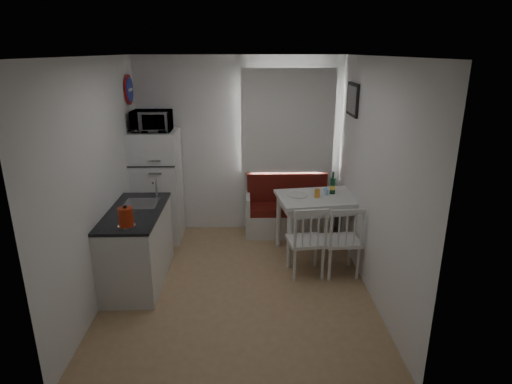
# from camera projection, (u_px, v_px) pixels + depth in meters

# --- Properties ---
(floor) EXTENTS (3.00, 3.50, 0.02)m
(floor) POSITION_uv_depth(u_px,v_px,m) (239.00, 285.00, 5.09)
(floor) COLOR #A77F59
(floor) RESTS_ON ground
(ceiling) EXTENTS (3.00, 3.50, 0.02)m
(ceiling) POSITION_uv_depth(u_px,v_px,m) (236.00, 56.00, 4.27)
(ceiling) COLOR white
(ceiling) RESTS_ON wall_back
(wall_back) EXTENTS (3.00, 0.02, 2.60)m
(wall_back) POSITION_uv_depth(u_px,v_px,m) (240.00, 146.00, 6.34)
(wall_back) COLOR white
(wall_back) RESTS_ON floor
(wall_front) EXTENTS (3.00, 0.02, 2.60)m
(wall_front) POSITION_uv_depth(u_px,v_px,m) (233.00, 252.00, 3.02)
(wall_front) COLOR white
(wall_front) RESTS_ON floor
(wall_left) EXTENTS (0.02, 3.50, 2.60)m
(wall_left) POSITION_uv_depth(u_px,v_px,m) (100.00, 181.00, 4.64)
(wall_left) COLOR white
(wall_left) RESTS_ON floor
(wall_right) EXTENTS (0.02, 3.50, 2.60)m
(wall_right) POSITION_uv_depth(u_px,v_px,m) (373.00, 180.00, 4.71)
(wall_right) COLOR white
(wall_right) RESTS_ON floor
(window) EXTENTS (1.22, 0.06, 1.47)m
(window) POSITION_uv_depth(u_px,v_px,m) (287.00, 125.00, 6.22)
(window) COLOR silver
(window) RESTS_ON wall_back
(curtain) EXTENTS (1.35, 0.02, 1.50)m
(curtain) POSITION_uv_depth(u_px,v_px,m) (288.00, 122.00, 6.14)
(curtain) COLOR white
(curtain) RESTS_ON wall_back
(kitchen_counter) EXTENTS (0.62, 1.32, 1.16)m
(kitchen_counter) POSITION_uv_depth(u_px,v_px,m) (138.00, 245.00, 5.07)
(kitchen_counter) COLOR silver
(kitchen_counter) RESTS_ON floor
(wall_sign) EXTENTS (0.03, 0.40, 0.40)m
(wall_sign) POSITION_uv_depth(u_px,v_px,m) (129.00, 90.00, 5.75)
(wall_sign) COLOR #1A2CA0
(wall_sign) RESTS_ON wall_left
(picture_frame) EXTENTS (0.04, 0.52, 0.42)m
(picture_frame) POSITION_uv_depth(u_px,v_px,m) (352.00, 100.00, 5.52)
(picture_frame) COLOR black
(picture_frame) RESTS_ON wall_right
(bench) EXTENTS (1.26, 0.48, 0.90)m
(bench) POSITION_uv_depth(u_px,v_px,m) (287.00, 215.00, 6.44)
(bench) COLOR silver
(bench) RESTS_ON floor
(dining_table) EXTENTS (1.20, 0.92, 0.82)m
(dining_table) POSITION_uv_depth(u_px,v_px,m) (320.00, 203.00, 5.67)
(dining_table) COLOR silver
(dining_table) RESTS_ON floor
(chair_left) EXTENTS (0.48, 0.46, 0.49)m
(chair_left) POSITION_uv_depth(u_px,v_px,m) (307.00, 235.00, 5.09)
(chair_left) COLOR silver
(chair_left) RESTS_ON floor
(chair_right) EXTENTS (0.46, 0.44, 0.49)m
(chair_right) POSITION_uv_depth(u_px,v_px,m) (343.00, 234.00, 5.10)
(chair_right) COLOR silver
(chair_right) RESTS_ON floor
(fridge) EXTENTS (0.64, 0.64, 1.60)m
(fridge) POSITION_uv_depth(u_px,v_px,m) (158.00, 186.00, 6.14)
(fridge) COLOR white
(fridge) RESTS_ON floor
(microwave) EXTENTS (0.52, 0.35, 0.29)m
(microwave) POSITION_uv_depth(u_px,v_px,m) (152.00, 121.00, 5.79)
(microwave) COLOR white
(microwave) RESTS_ON fridge
(kettle) EXTENTS (0.18, 0.18, 0.24)m
(kettle) POSITION_uv_depth(u_px,v_px,m) (126.00, 217.00, 4.40)
(kettle) COLOR #A2280D
(kettle) RESTS_ON kitchen_counter
(wine_bottle) EXTENTS (0.08, 0.08, 0.30)m
(wine_bottle) POSITION_uv_depth(u_px,v_px,m) (333.00, 183.00, 5.69)
(wine_bottle) COLOR #133E24
(wine_bottle) RESTS_ON dining_table
(drinking_glass_orange) EXTENTS (0.07, 0.07, 0.11)m
(drinking_glass_orange) POSITION_uv_depth(u_px,v_px,m) (317.00, 193.00, 5.58)
(drinking_glass_orange) COLOR orange
(drinking_glass_orange) RESTS_ON dining_table
(drinking_glass_blue) EXTENTS (0.06, 0.06, 0.10)m
(drinking_glass_blue) POSITION_uv_depth(u_px,v_px,m) (326.00, 191.00, 5.68)
(drinking_glass_blue) COLOR #90C4F5
(drinking_glass_blue) RESTS_ON dining_table
(plate) EXTENTS (0.26, 0.26, 0.02)m
(plate) POSITION_uv_depth(u_px,v_px,m) (297.00, 195.00, 5.65)
(plate) COLOR white
(plate) RESTS_ON dining_table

